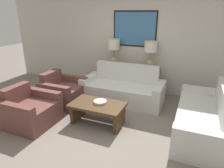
% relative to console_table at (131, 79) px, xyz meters
% --- Properties ---
extents(ground_plane, '(20.00, 20.00, 0.00)m').
position_rel_console_table_xyz_m(ground_plane, '(0.00, -2.09, -0.37)').
color(ground_plane, slate).
extents(back_wall, '(8.07, 0.12, 2.65)m').
position_rel_console_table_xyz_m(back_wall, '(0.00, 0.26, 0.97)').
color(back_wall, beige).
rests_on(back_wall, ground_plane).
extents(console_table, '(1.53, 0.37, 0.73)m').
position_rel_console_table_xyz_m(console_table, '(0.00, 0.00, 0.00)').
color(console_table, brown).
rests_on(console_table, ground_plane).
extents(table_lamp_left, '(0.33, 0.33, 0.70)m').
position_rel_console_table_xyz_m(table_lamp_left, '(-0.50, 0.00, 0.83)').
color(table_lamp_left, tan).
rests_on(table_lamp_left, console_table).
extents(table_lamp_right, '(0.33, 0.33, 0.70)m').
position_rel_console_table_xyz_m(table_lamp_right, '(0.50, 0.00, 0.83)').
color(table_lamp_right, tan).
rests_on(table_lamp_right, console_table).
extents(couch_by_back_wall, '(2.00, 0.85, 0.89)m').
position_rel_console_table_xyz_m(couch_by_back_wall, '(0.00, -0.63, -0.07)').
color(couch_by_back_wall, silver).
rests_on(couch_by_back_wall, ground_plane).
extents(couch_by_side, '(0.85, 2.00, 0.89)m').
position_rel_console_table_xyz_m(couch_by_side, '(1.86, -1.41, -0.07)').
color(couch_by_side, silver).
rests_on(couch_by_side, ground_plane).
extents(coffee_table, '(1.06, 0.63, 0.43)m').
position_rel_console_table_xyz_m(coffee_table, '(-0.09, -1.86, -0.06)').
color(coffee_table, '#4C331E').
rests_on(coffee_table, ground_plane).
extents(decorative_bowl, '(0.26, 0.26, 0.05)m').
position_rel_console_table_xyz_m(decorative_bowl, '(-0.05, -1.81, 0.09)').
color(decorative_bowl, beige).
rests_on(decorative_bowl, coffee_table).
extents(armchair_near_back_wall, '(0.87, 0.89, 0.76)m').
position_rel_console_table_xyz_m(armchair_near_back_wall, '(-1.31, -1.33, -0.09)').
color(armchair_near_back_wall, brown).
rests_on(armchair_near_back_wall, ground_plane).
extents(armchair_near_camera, '(0.87, 0.89, 0.76)m').
position_rel_console_table_xyz_m(armchair_near_camera, '(-1.31, -2.40, -0.09)').
color(armchair_near_camera, brown).
rests_on(armchair_near_camera, ground_plane).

